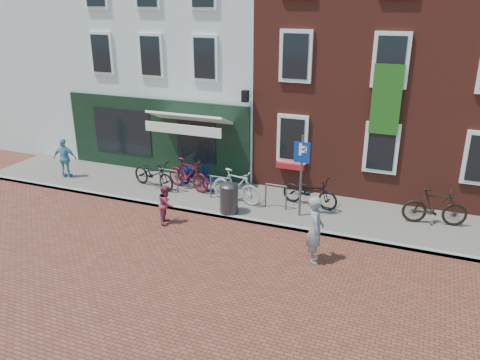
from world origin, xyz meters
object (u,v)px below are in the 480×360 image
at_px(bicycle_2, 196,174).
at_px(bicycle_5, 435,207).
at_px(bicycle_1, 188,174).
at_px(boy, 166,204).
at_px(bicycle_4, 310,191).
at_px(bicycle_0, 154,174).
at_px(litter_bin, 229,196).
at_px(parking_sign, 301,165).
at_px(woman, 315,229).
at_px(cafe_person, 65,158).
at_px(bicycle_3, 236,186).

xyz_separation_m(bicycle_2, bicycle_5, (8.07, -0.02, 0.06)).
bearing_deg(bicycle_1, boy, -152.30).
distance_m(bicycle_4, bicycle_5, 3.85).
bearing_deg(bicycle_1, bicycle_0, 117.83).
xyz_separation_m(bicycle_2, bicycle_4, (4.22, -0.07, 0.00)).
xyz_separation_m(litter_bin, bicycle_5, (6.12, 1.54, 0.01)).
bearing_deg(parking_sign, bicycle_1, 170.58).
bearing_deg(litter_bin, boy, -142.56).
height_order(boy, bicycle_1, boy).
bearing_deg(bicycle_4, bicycle_5, -78.35).
bearing_deg(bicycle_4, woman, -153.17).
height_order(cafe_person, bicycle_4, cafe_person).
relative_size(cafe_person, bicycle_0, 0.78).
relative_size(cafe_person, bicycle_3, 0.81).
xyz_separation_m(cafe_person, bicycle_3, (6.99, 0.19, -0.20)).
bearing_deg(boy, bicycle_4, -74.83).
bearing_deg(litter_bin, cafe_person, 174.38).
distance_m(parking_sign, cafe_person, 9.32).
height_order(cafe_person, bicycle_2, cafe_person).
bearing_deg(boy, bicycle_1, -7.03).
xyz_separation_m(parking_sign, bicycle_3, (-2.28, 0.29, -1.14)).
bearing_deg(boy, bicycle_5, -90.10).
distance_m(woman, cafe_person, 10.63).
bearing_deg(bicycle_0, parking_sign, -79.69).
xyz_separation_m(parking_sign, bicycle_4, (0.11, 0.88, -1.20)).
xyz_separation_m(woman, bicycle_1, (-5.38, 3.13, -0.25)).
relative_size(bicycle_2, bicycle_4, 1.00).
bearing_deg(bicycle_5, parking_sign, 94.34).
bearing_deg(bicycle_2, parking_sign, -85.06).
bearing_deg(cafe_person, bicycle_1, 171.89).
bearing_deg(bicycle_1, bicycle_5, -73.55).
relative_size(bicycle_2, bicycle_5, 1.03).
height_order(litter_bin, cafe_person, cafe_person).
bearing_deg(bicycle_3, cafe_person, 103.16).
bearing_deg(bicycle_3, bicycle_2, 81.67).
xyz_separation_m(bicycle_0, bicycle_1, (1.26, 0.29, 0.06)).
distance_m(litter_bin, woman, 3.70).
bearing_deg(cafe_person, boy, 145.59).
relative_size(litter_bin, bicycle_4, 0.56).
relative_size(parking_sign, cafe_person, 1.73).
distance_m(litter_bin, parking_sign, 2.53).
xyz_separation_m(litter_bin, cafe_person, (-7.11, 0.70, 0.20)).
height_order(boy, bicycle_2, boy).
bearing_deg(bicycle_2, bicycle_5, -72.16).
relative_size(boy, bicycle_2, 0.64).
relative_size(litter_bin, cafe_person, 0.71).
xyz_separation_m(litter_bin, woman, (3.22, -1.80, 0.26)).
relative_size(litter_bin, bicycle_5, 0.57).
relative_size(cafe_person, bicycle_5, 0.81).
relative_size(bicycle_0, bicycle_5, 1.03).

